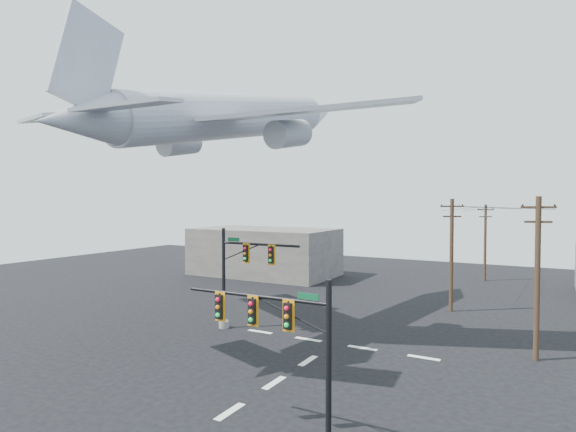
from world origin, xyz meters
The scene contains 10 objects.
ground centered at (0.00, 0.00, 0.00)m, with size 120.00×120.00×0.00m, color black.
lane_markings centered at (0.00, 5.33, 0.01)m, with size 14.00×21.20×0.01m.
signal_mast_near centered at (3.70, -1.06, 3.83)m, with size 7.14×0.74×6.72m.
signal_mast_far centered at (-7.60, 11.54, 4.07)m, with size 6.90×0.84×7.62m.
utility_pole_a centered at (12.07, 14.90, 5.23)m, with size 1.95×0.70×9.99m.
utility_pole_b centered at (5.10, 25.66, 5.16)m, with size 1.87×0.93×9.86m.
utility_pole_c centered at (5.61, 44.18, 4.80)m, with size 1.80×0.77×9.17m.
power_lines centered at (6.67, 28.93, 8.98)m, with size 8.78×29.30×0.42m.
airliner centered at (-8.92, 12.55, 16.11)m, with size 30.03×31.60×8.35m.
building_left centered at (-20.00, 35.00, 3.00)m, with size 18.00×10.00×6.00m, color slate.
Camera 1 is at (12.99, -17.76, 9.81)m, focal length 30.00 mm.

